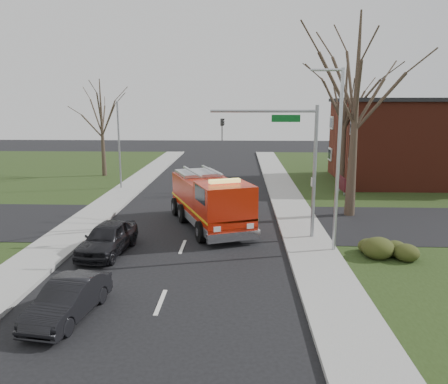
{
  "coord_description": "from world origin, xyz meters",
  "views": [
    {
      "loc": [
        2.77,
        -20.2,
        6.94
      ],
      "look_at": [
        1.89,
        3.66,
        2.0
      ],
      "focal_mm": 35.0,
      "sensor_mm": 36.0,
      "label": 1
    }
  ],
  "objects_px": {
    "fire_engine": "(211,202)",
    "parked_car_maroon": "(108,238)",
    "traffic_signal_mast": "(289,148)",
    "parked_car_gray": "(68,299)"
  },
  "relations": [
    {
      "from": "traffic_signal_mast",
      "to": "parked_car_gray",
      "type": "height_order",
      "value": "traffic_signal_mast"
    },
    {
      "from": "fire_engine",
      "to": "parked_car_gray",
      "type": "xyz_separation_m",
      "value": [
        -3.93,
        -10.8,
        -0.79
      ]
    },
    {
      "from": "traffic_signal_mast",
      "to": "parked_car_maroon",
      "type": "bearing_deg",
      "value": -163.74
    },
    {
      "from": "traffic_signal_mast",
      "to": "fire_engine",
      "type": "bearing_deg",
      "value": 152.69
    },
    {
      "from": "fire_engine",
      "to": "parked_car_maroon",
      "type": "height_order",
      "value": "fire_engine"
    },
    {
      "from": "fire_engine",
      "to": "parked_car_maroon",
      "type": "bearing_deg",
      "value": -155.24
    },
    {
      "from": "fire_engine",
      "to": "traffic_signal_mast",
      "type": "bearing_deg",
      "value": -48.27
    },
    {
      "from": "traffic_signal_mast",
      "to": "parked_car_maroon",
      "type": "height_order",
      "value": "traffic_signal_mast"
    },
    {
      "from": "traffic_signal_mast",
      "to": "parked_car_gray",
      "type": "bearing_deg",
      "value": -132.66
    },
    {
      "from": "parked_car_maroon",
      "to": "parked_car_gray",
      "type": "xyz_separation_m",
      "value": [
        0.56,
        -6.19,
        -0.1
      ]
    }
  ]
}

